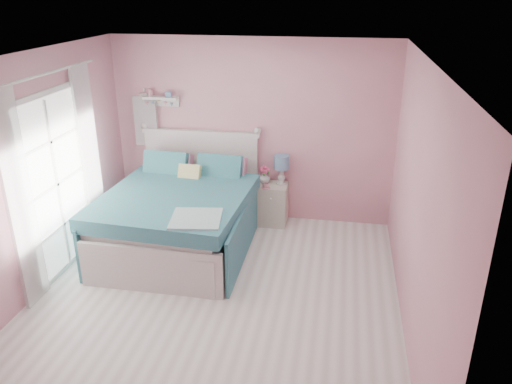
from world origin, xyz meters
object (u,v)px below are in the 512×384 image
(vase, at_px, (264,178))
(teacup, at_px, (266,186))
(table_lamp, at_px, (282,164))
(bed, at_px, (181,217))
(nightstand, at_px, (273,204))

(vase, xyz_separation_m, teacup, (0.05, -0.19, -0.05))
(vase, bearing_deg, table_lamp, 1.86)
(bed, xyz_separation_m, teacup, (1.01, 0.75, 0.21))
(bed, xyz_separation_m, nightstand, (1.09, 0.89, -0.12))
(nightstand, bearing_deg, table_lamp, 27.21)
(nightstand, xyz_separation_m, teacup, (-0.08, -0.14, 0.33))
(bed, distance_m, teacup, 1.27)
(nightstand, bearing_deg, teacup, -119.47)
(nightstand, height_order, vase, vase)
(bed, height_order, table_lamp, bed)
(vase, bearing_deg, nightstand, -20.51)
(bed, bearing_deg, teacup, 40.25)
(bed, bearing_deg, vase, 48.13)
(bed, height_order, vase, bed)
(nightstand, distance_m, table_lamp, 0.61)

